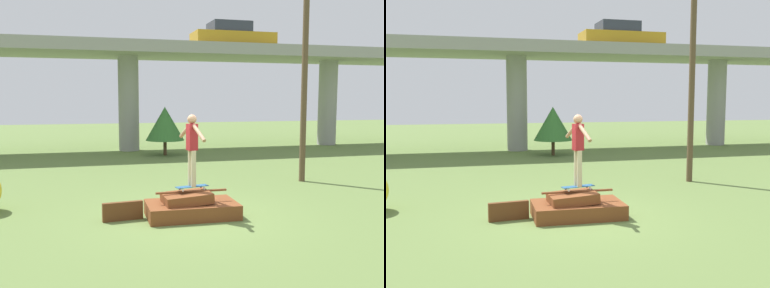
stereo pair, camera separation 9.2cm
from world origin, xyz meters
The scene contains 9 objects.
ground_plane centered at (0.00, 0.00, 0.00)m, with size 80.00×80.00×0.00m, color olive.
scrap_pile centered at (-0.02, 0.00, 0.23)m, with size 2.16×1.28×0.64m.
scrap_plank_loose centered at (-1.62, 0.10, 0.22)m, with size 0.94×0.22×0.43m.
skateboard centered at (0.02, 0.06, 0.71)m, with size 0.83×0.37×0.09m.
skater centered at (0.02, 0.06, 1.73)m, with size 0.35×1.29×1.71m.
highway_overpass centered at (0.00, 13.66, 5.02)m, with size 44.00×4.72×5.69m.
car_on_overpass_left centered at (5.70, 13.18, 6.22)m, with size 4.52×1.83×1.30m.
utility_pole centered at (4.76, 3.36, 3.79)m, with size 1.30×0.20×7.34m.
tree_behind_left centered at (1.51, 11.15, 1.58)m, with size 1.92×1.92×2.42m.
Camera 1 is at (-2.49, -9.65, 2.80)m, focal length 40.00 mm.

